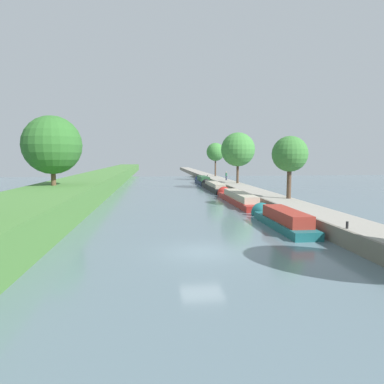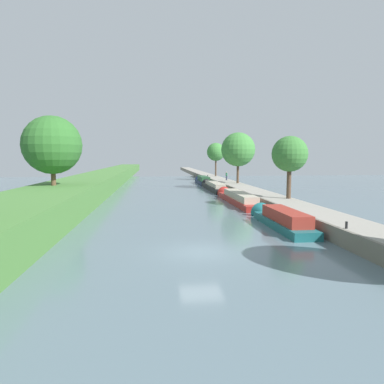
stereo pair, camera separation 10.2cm
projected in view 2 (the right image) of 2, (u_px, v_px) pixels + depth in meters
ground_plane at (201, 252)px, 20.02m from camera, size 160.00×160.00×0.00m
right_towpath at (373, 239)px, 21.13m from camera, size 3.46×260.00×1.07m
stone_quay at (345, 239)px, 20.92m from camera, size 0.25×260.00×1.12m
narrowboat_teal at (280, 219)px, 27.49m from camera, size 1.99×10.32×2.15m
narrowboat_red at (237, 198)px, 41.94m from camera, size 2.03×15.88×2.03m
narrowboat_black at (213, 186)px, 58.32m from camera, size 1.94×16.11×1.94m
narrowboat_navy at (203, 181)px, 72.04m from camera, size 2.07×11.22×2.22m
tree_rightbank_midnear at (290, 154)px, 36.67m from camera, size 3.82×3.82×6.71m
tree_rightbank_midfar at (238, 150)px, 58.34m from camera, size 5.76×5.76×8.63m
tree_rightbank_far at (216, 152)px, 80.18m from camera, size 4.23×4.23×7.77m
tree_leftbank_upstream at (52, 145)px, 37.51m from camera, size 6.37×6.37×7.62m
person_walking at (227, 176)px, 66.25m from camera, size 0.34×0.34×1.66m
mooring_bollard_near at (346, 225)px, 21.48m from camera, size 0.16×0.16×0.45m
mooring_bollard_far at (208, 176)px, 77.03m from camera, size 0.16×0.16×0.45m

